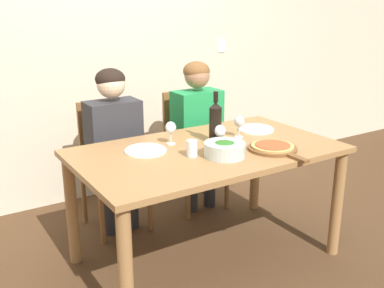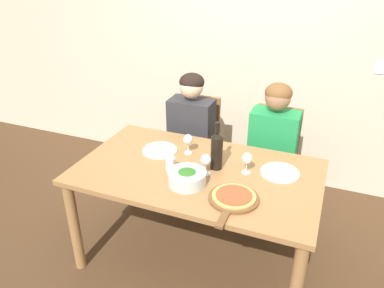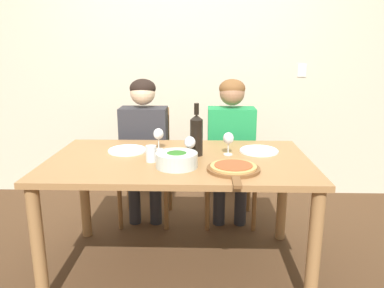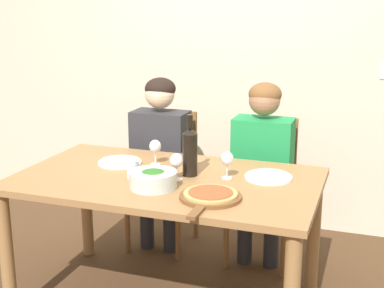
# 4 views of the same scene
# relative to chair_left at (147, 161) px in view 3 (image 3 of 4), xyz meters

# --- Properties ---
(ground_plane) EXTENTS (40.00, 40.00, 0.00)m
(ground_plane) POSITION_rel_chair_left_xyz_m (0.33, -0.81, -0.51)
(ground_plane) COLOR #4C331E
(back_wall) EXTENTS (10.00, 0.06, 2.70)m
(back_wall) POSITION_rel_chair_left_xyz_m (0.33, 0.60, 0.84)
(back_wall) COLOR beige
(back_wall) RESTS_ON ground
(dining_table) EXTENTS (1.66, 0.96, 0.78)m
(dining_table) POSITION_rel_chair_left_xyz_m (0.33, -0.81, 0.16)
(dining_table) COLOR #9E7042
(dining_table) RESTS_ON ground
(chair_left) EXTENTS (0.42, 0.42, 0.96)m
(chair_left) POSITION_rel_chair_left_xyz_m (0.00, 0.00, 0.00)
(chair_left) COLOR brown
(chair_left) RESTS_ON ground
(chair_right) EXTENTS (0.42, 0.42, 0.96)m
(chair_right) POSITION_rel_chair_left_xyz_m (0.72, 0.00, 0.00)
(chair_right) COLOR brown
(chair_right) RESTS_ON ground
(person_woman) EXTENTS (0.47, 0.51, 1.22)m
(person_woman) POSITION_rel_chair_left_xyz_m (-0.00, -0.12, 0.23)
(person_woman) COLOR #28282D
(person_woman) RESTS_ON ground
(person_man) EXTENTS (0.47, 0.51, 1.22)m
(person_man) POSITION_rel_chair_left_xyz_m (0.72, -0.12, 0.23)
(person_man) COLOR #28282D
(person_man) RESTS_ON ground
(wine_bottle) EXTENTS (0.08, 0.08, 0.34)m
(wine_bottle) POSITION_rel_chair_left_xyz_m (0.44, -0.74, 0.41)
(wine_bottle) COLOR black
(wine_bottle) RESTS_ON dining_table
(broccoli_bowl) EXTENTS (0.25, 0.25, 0.09)m
(broccoli_bowl) POSITION_rel_chair_left_xyz_m (0.33, -1.00, 0.31)
(broccoli_bowl) COLOR silver
(broccoli_bowl) RESTS_ON dining_table
(dinner_plate_left) EXTENTS (0.26, 0.26, 0.02)m
(dinner_plate_left) POSITION_rel_chair_left_xyz_m (-0.03, -0.67, 0.28)
(dinner_plate_left) COLOR white
(dinner_plate_left) RESTS_ON dining_table
(dinner_plate_right) EXTENTS (0.26, 0.26, 0.02)m
(dinner_plate_right) POSITION_rel_chair_left_xyz_m (0.87, -0.65, 0.28)
(dinner_plate_right) COLOR white
(dinner_plate_right) RESTS_ON dining_table
(pizza_on_board) EXTENTS (0.31, 0.45, 0.04)m
(pizza_on_board) POSITION_rel_chair_left_xyz_m (0.66, -1.06, 0.28)
(pizza_on_board) COLOR brown
(pizza_on_board) RESTS_ON dining_table
(wine_glass_left) EXTENTS (0.07, 0.07, 0.15)m
(wine_glass_left) POSITION_rel_chair_left_xyz_m (0.18, -0.62, 0.37)
(wine_glass_left) COLOR silver
(wine_glass_left) RESTS_ON dining_table
(wine_glass_right) EXTENTS (0.07, 0.07, 0.15)m
(wine_glass_right) POSITION_rel_chair_left_xyz_m (0.65, -0.73, 0.37)
(wine_glass_right) COLOR silver
(wine_glass_right) RESTS_ON dining_table
(wine_glass_centre) EXTENTS (0.07, 0.07, 0.15)m
(wine_glass_centre) POSITION_rel_chair_left_xyz_m (0.41, -0.85, 0.37)
(wine_glass_centre) COLOR silver
(wine_glass_centre) RESTS_ON dining_table
(water_tumbler) EXTENTS (0.07, 0.07, 0.10)m
(water_tumbler) POSITION_rel_chair_left_xyz_m (0.17, -0.89, 0.32)
(water_tumbler) COLOR silver
(water_tumbler) RESTS_ON dining_table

